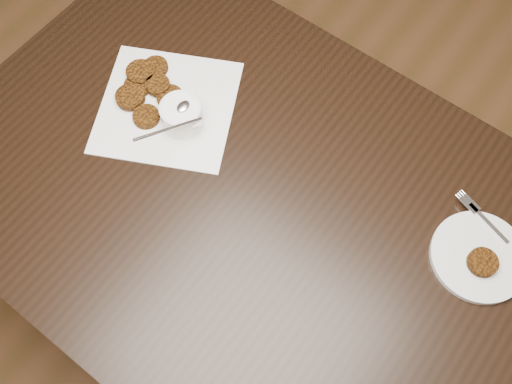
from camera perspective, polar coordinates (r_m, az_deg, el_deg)
floor at (r=1.90m, az=-2.40°, el=-13.83°), size 4.00×4.00×0.00m
table at (r=1.56m, az=0.84°, el=-7.15°), size 1.44×0.92×0.75m
napkin at (r=1.34m, az=-8.68°, el=8.21°), size 0.40×0.40×0.00m
sauce_ramekin at (r=1.26m, az=-7.45°, el=8.23°), size 0.14×0.14×0.13m
patty_cluster at (r=1.36m, az=-10.51°, el=9.86°), size 0.27×0.27×0.02m
plate_with_patty at (r=1.24m, az=21.05°, el=-5.81°), size 0.24×0.24×0.03m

